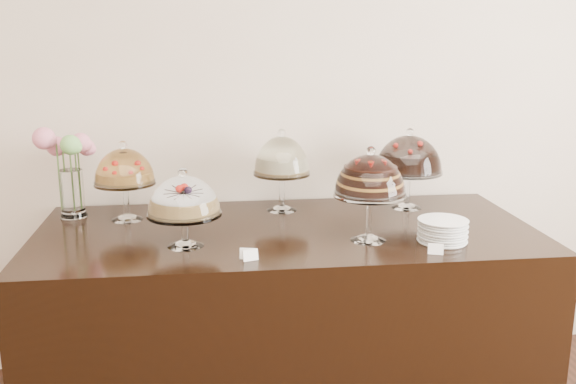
{
  "coord_description": "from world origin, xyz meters",
  "views": [
    {
      "loc": [
        -0.53,
        -0.25,
        1.75
      ],
      "look_at": [
        -0.2,
        2.4,
        1.08
      ],
      "focal_mm": 40.0,
      "sensor_mm": 36.0,
      "label": 1
    }
  ],
  "objects": [
    {
      "name": "cake_stand_fruit_tart",
      "position": [
        -0.92,
        2.68,
        1.14
      ],
      "size": [
        0.28,
        0.28,
        0.37
      ],
      "color": "white",
      "rests_on": "display_counter"
    },
    {
      "name": "cake_stand_choco_layer",
      "position": [
        0.12,
        2.24,
        1.17
      ],
      "size": [
        0.3,
        0.3,
        0.4
      ],
      "color": "white",
      "rests_on": "display_counter"
    },
    {
      "name": "price_card_extra",
      "position": [
        -0.39,
        2.06,
        0.92
      ],
      "size": [
        0.06,
        0.03,
        0.04
      ],
      "primitive_type": "cube",
      "rotation": [
        -0.21,
        0.0,
        0.31
      ],
      "color": "white",
      "rests_on": "display_counter"
    },
    {
      "name": "cake_stand_cheesecake",
      "position": [
        -0.19,
        2.75,
        1.15
      ],
      "size": [
        0.28,
        0.28,
        0.4
      ],
      "color": "white",
      "rests_on": "display_counter"
    },
    {
      "name": "price_card_right",
      "position": [
        0.34,
        2.04,
        0.92
      ],
      "size": [
        0.06,
        0.03,
        0.04
      ],
      "primitive_type": "cube",
      "rotation": [
        -0.21,
        0.0,
        -0.32
      ],
      "color": "white",
      "rests_on": "display_counter"
    },
    {
      "name": "display_counter",
      "position": [
        -0.2,
        2.45,
        0.45
      ],
      "size": [
        2.2,
        1.0,
        0.9
      ],
      "primitive_type": "cube",
      "color": "black",
      "rests_on": "ground"
    },
    {
      "name": "plate_stack",
      "position": [
        0.42,
        2.19,
        0.95
      ],
      "size": [
        0.2,
        0.2,
        0.09
      ],
      "color": "white",
      "rests_on": "display_counter"
    },
    {
      "name": "cake_stand_dark_choco",
      "position": [
        0.43,
        2.72,
        1.15
      ],
      "size": [
        0.33,
        0.33,
        0.4
      ],
      "color": "white",
      "rests_on": "display_counter"
    },
    {
      "name": "cake_stand_sugar_sponge",
      "position": [
        -0.64,
        2.27,
        1.1
      ],
      "size": [
        0.3,
        0.3,
        0.33
      ],
      "color": "white",
      "rests_on": "display_counter"
    },
    {
      "name": "wall_back",
      "position": [
        0.0,
        3.0,
        1.5
      ],
      "size": [
        5.0,
        0.04,
        3.0
      ],
      "primitive_type": "cube",
      "color": "beige",
      "rests_on": "ground"
    },
    {
      "name": "price_card_left",
      "position": [
        -0.4,
        2.08,
        0.92
      ],
      "size": [
        0.06,
        0.03,
        0.04
      ],
      "primitive_type": "cube",
      "rotation": [
        -0.21,
        0.0,
        -0.22
      ],
      "color": "white",
      "rests_on": "display_counter"
    },
    {
      "name": "flower_vase",
      "position": [
        -1.19,
        2.76,
        1.15
      ],
      "size": [
        0.25,
        0.29,
        0.43
      ],
      "color": "white",
      "rests_on": "display_counter"
    }
  ]
}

